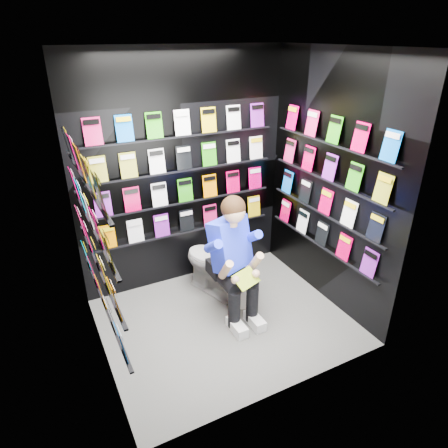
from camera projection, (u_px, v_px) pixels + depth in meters
name	position (u px, v px, depth m)	size (l,w,h in m)	color
floor	(225.00, 321.00, 4.12)	(2.40, 2.40, 0.00)	#595957
ceiling	(226.00, 47.00, 3.00)	(2.40, 2.40, 0.00)	white
wall_back	(184.00, 174.00, 4.36)	(2.40, 0.04, 2.60)	black
wall_front	(292.00, 256.00, 2.76)	(2.40, 0.04, 2.60)	black
wall_left	(87.00, 233.00, 3.07)	(0.04, 2.00, 2.60)	black
wall_right	(330.00, 185.00, 4.05)	(0.04, 2.00, 2.60)	black
comics_back	(185.00, 174.00, 4.34)	(2.10, 0.06, 1.37)	#C90046
comics_left	(91.00, 232.00, 3.08)	(0.06, 1.70, 1.37)	#C90046
comics_right	(328.00, 185.00, 4.04)	(0.06, 1.70, 1.37)	#C90046
toilet	(213.00, 262.00, 4.48)	(0.42, 0.75, 0.73)	white
longbox	(238.00, 285.00, 4.43)	(0.24, 0.44, 0.33)	silver
longbox_lid	(238.00, 271.00, 4.35)	(0.26, 0.46, 0.03)	silver
reader	(229.00, 244.00, 3.99)	(0.54, 0.78, 1.45)	#1E2FEC
held_comic	(246.00, 279.00, 3.80)	(0.26, 0.01, 0.18)	green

